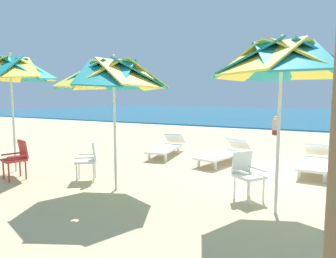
{
  "coord_description": "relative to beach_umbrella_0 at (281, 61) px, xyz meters",
  "views": [
    {
      "loc": [
        0.91,
        -7.38,
        1.82
      ],
      "look_at": [
        -2.74,
        -0.58,
        1.0
      ],
      "focal_mm": 31.46,
      "sensor_mm": 36.0,
      "label": 1
    }
  ],
  "objects": [
    {
      "name": "sun_lounger_2",
      "position": [
        -3.75,
        3.3,
        -2.08
      ],
      "size": [
        0.97,
        2.22,
        0.62
      ],
      "color": "white",
      "rests_on": "ground"
    },
    {
      "name": "plastic_chair_2",
      "position": [
        -5.44,
        -0.64,
        -1.87
      ],
      "size": [
        0.54,
        0.57,
        0.87
      ],
      "color": "red",
      "rests_on": "ground"
    },
    {
      "name": "sun_lounger_1",
      "position": [
        -1.83,
        3.12,
        -2.08
      ],
      "size": [
        1.08,
        2.23,
        0.62
      ],
      "color": "white",
      "rests_on": "ground"
    },
    {
      "name": "sun_lounger_0",
      "position": [
        0.45,
        3.16,
        -2.08
      ],
      "size": [
        0.7,
        2.17,
        0.62
      ],
      "color": "white",
      "rests_on": "ground"
    },
    {
      "name": "beach_umbrella_1",
      "position": [
        -2.98,
        -0.24,
        -0.13
      ],
      "size": [
        2.2,
        2.2,
        2.63
      ],
      "color": "silver",
      "rests_on": "ground"
    },
    {
      "name": "plastic_chair_1",
      "position": [
        -3.91,
        0.02,
        -1.87
      ],
      "size": [
        0.63,
        0.62,
        0.87
      ],
      "color": "white",
      "rests_on": "ground"
    },
    {
      "name": "beach_umbrella_2",
      "position": [
        -6.11,
        -0.23,
        0.12
      ],
      "size": [
        2.12,
        2.12,
        2.89
      ],
      "color": "silver",
      "rests_on": "ground"
    },
    {
      "name": "beach_umbrella_0",
      "position": [
        0.0,
        0.0,
        0.0
      ],
      "size": [
        2.19,
        2.19,
        2.75
      ],
      "color": "silver",
      "rests_on": "ground"
    },
    {
      "name": "surf_foam",
      "position": [
        -0.28,
        12.27,
        -2.36
      ],
      "size": [
        80.0,
        0.7,
        0.01
      ],
      "primitive_type": "cube",
      "color": "white",
      "rests_on": "ground"
    },
    {
      "name": "plastic_chair_0",
      "position": [
        -0.57,
        0.43,
        -1.87
      ],
      "size": [
        0.63,
        0.62,
        0.87
      ],
      "color": "white",
      "rests_on": "ground"
    },
    {
      "name": "sea",
      "position": [
        -0.28,
        30.57,
        -2.31
      ],
      "size": [
        80.0,
        36.0,
        0.1
      ],
      "primitive_type": "cube",
      "color": "#19607F",
      "rests_on": "ground"
    },
    {
      "name": "ground_plane",
      "position": [
        -0.28,
        2.62,
        -2.36
      ],
      "size": [
        80.0,
        80.0,
        0.0
      ],
      "primitive_type": "plane",
      "color": "#D3B784"
    },
    {
      "name": "beachgoer_seated",
      "position": [
        -1.55,
        10.84,
        -2.07
      ],
      "size": [
        0.3,
        0.93,
        0.92
      ],
      "color": "red",
      "rests_on": "ground"
    }
  ]
}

